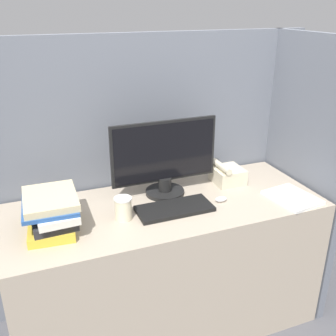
% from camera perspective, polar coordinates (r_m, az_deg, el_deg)
% --- Properties ---
extents(cubicle_panel_rear, '(1.99, 0.04, 1.56)m').
position_cam_1_polar(cubicle_panel_rear, '(2.28, -3.35, -0.83)').
color(cubicle_panel_rear, slate).
rests_on(cubicle_panel_rear, ground_plane).
extents(cubicle_panel_right, '(0.04, 0.69, 1.56)m').
position_cam_1_polar(cubicle_panel_right, '(2.40, 18.41, -0.76)').
color(cubicle_panel_right, slate).
rests_on(cubicle_panel_right, ground_plane).
extents(desk, '(1.59, 0.63, 0.75)m').
position_cam_1_polar(desk, '(2.20, -0.13, -14.03)').
color(desk, tan).
rests_on(desk, ground_plane).
extents(monitor, '(0.57, 0.21, 0.40)m').
position_cam_1_polar(monitor, '(2.03, -0.50, 1.15)').
color(monitor, black).
rests_on(monitor, desk).
extents(keyboard, '(0.37, 0.17, 0.02)m').
position_cam_1_polar(keyboard, '(1.94, 0.95, -5.90)').
color(keyboard, black).
rests_on(keyboard, desk).
extents(mouse, '(0.06, 0.04, 0.02)m').
position_cam_1_polar(mouse, '(2.04, 7.70, -4.49)').
color(mouse, silver).
rests_on(mouse, desk).
extents(coffee_cup, '(0.08, 0.08, 0.11)m').
position_cam_1_polar(coffee_cup, '(1.86, -6.51, -5.85)').
color(coffee_cup, beige).
rests_on(coffee_cup, desk).
extents(book_stack, '(0.25, 0.31, 0.16)m').
position_cam_1_polar(book_stack, '(1.83, -16.51, -6.19)').
color(book_stack, gold).
rests_on(book_stack, desk).
extents(desk_telephone, '(0.16, 0.18, 0.12)m').
position_cam_1_polar(desk_telephone, '(2.24, 8.59, -0.94)').
color(desk_telephone, beige).
rests_on(desk_telephone, desk).
extents(paper_pile, '(0.24, 0.28, 0.02)m').
position_cam_1_polar(paper_pile, '(2.15, 17.59, -4.11)').
color(paper_pile, white).
rests_on(paper_pile, desk).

